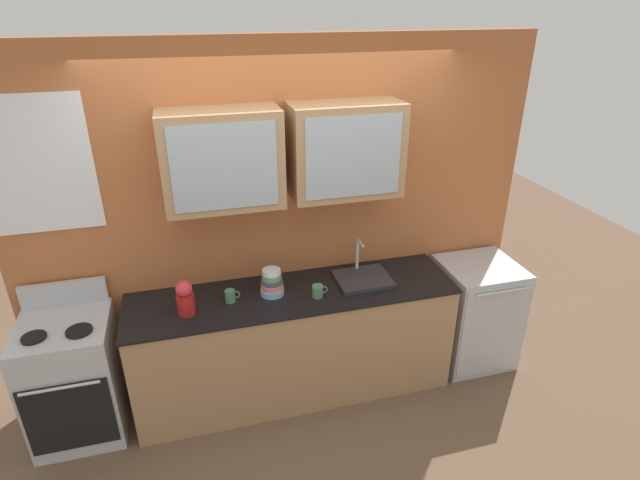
% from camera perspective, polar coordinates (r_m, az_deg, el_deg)
% --- Properties ---
extents(ground_plane, '(10.00, 10.00, 0.00)m').
position_cam_1_polar(ground_plane, '(4.24, -2.71, -16.27)').
color(ground_plane, brown).
extents(back_wall_unit, '(3.84, 0.45, 2.63)m').
position_cam_1_polar(back_wall_unit, '(3.71, -4.35, 3.92)').
color(back_wall_unit, '#B76638').
rests_on(back_wall_unit, ground_plane).
extents(counter, '(2.39, 0.62, 0.89)m').
position_cam_1_polar(counter, '(3.95, -2.84, -11.44)').
color(counter, '#A87F56').
rests_on(counter, ground_plane).
extents(stove_range, '(0.59, 0.61, 1.07)m').
position_cam_1_polar(stove_range, '(4.00, -25.94, -13.85)').
color(stove_range, silver).
rests_on(stove_range, ground_plane).
extents(sink_faucet, '(0.41, 0.35, 0.29)m').
position_cam_1_polar(sink_faucet, '(3.85, 4.84, -4.25)').
color(sink_faucet, '#2D2D30').
rests_on(sink_faucet, counter).
extents(bowl_stack, '(0.17, 0.17, 0.20)m').
position_cam_1_polar(bowl_stack, '(3.65, -5.43, -4.83)').
color(bowl_stack, '#8CB7E0').
rests_on(bowl_stack, counter).
extents(vase, '(0.12, 0.12, 0.25)m').
position_cam_1_polar(vase, '(3.52, -14.94, -6.36)').
color(vase, '#B21E1E').
rests_on(vase, counter).
extents(cup_near_sink, '(0.11, 0.08, 0.09)m').
position_cam_1_polar(cup_near_sink, '(3.62, -0.24, -5.78)').
color(cup_near_sink, '#4C7F59').
rests_on(cup_near_sink, counter).
extents(cup_near_bowls, '(0.11, 0.07, 0.09)m').
position_cam_1_polar(cup_near_bowls, '(3.62, -10.04, -6.24)').
color(cup_near_bowls, '#4C7F59').
rests_on(cup_near_bowls, counter).
extents(dishwasher, '(0.60, 0.61, 0.89)m').
position_cam_1_polar(dishwasher, '(4.47, 17.02, -7.82)').
color(dishwasher, silver).
rests_on(dishwasher, ground_plane).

